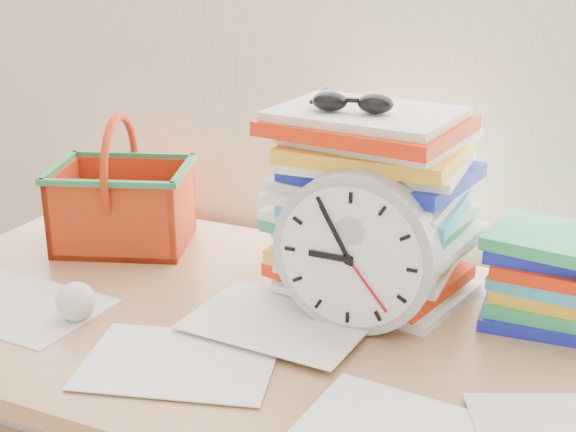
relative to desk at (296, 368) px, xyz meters
The scene contains 8 objects.
desk is the anchor object (origin of this frame).
paper_stack 0.29m from the desk, 70.82° to the left, with size 0.32×0.26×0.31m, color white, non-canonical shape.
clock 0.22m from the desk, 22.74° to the left, with size 0.25×0.25×0.05m, color #A7AFB8.
sunglasses 0.43m from the desk, 76.01° to the left, with size 0.15×0.12×0.04m, color black, non-canonical shape.
book_stack 0.44m from the desk, 26.56° to the left, with size 0.25×0.19×0.14m, color white, non-canonical shape.
basket 0.52m from the desk, 158.76° to the left, with size 0.25×0.20×0.25m, color red, non-canonical shape.
crumpled_ball 0.37m from the desk, 159.40° to the right, with size 0.06×0.06×0.06m, color white.
scattered_papers 0.08m from the desk, ahead, with size 1.26×0.42×0.02m, color white, non-canonical shape.
Camera 1 is at (0.45, 0.58, 1.34)m, focal length 50.00 mm.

